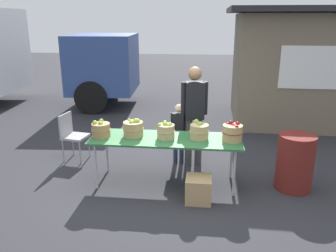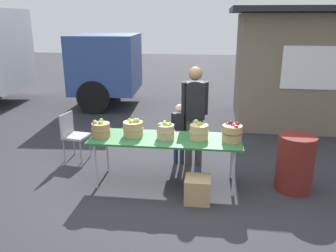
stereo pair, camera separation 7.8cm
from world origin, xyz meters
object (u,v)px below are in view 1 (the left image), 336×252
object	(u,v)px
apple_basket_green_0	(101,129)
child_customer	(179,129)
apple_basket_green_3	(199,131)
apple_basket_green_2	(166,131)
produce_crate	(198,189)
trash_barrel	(295,162)
apple_basket_green_1	(133,128)
folding_chair	(72,133)
vendor_adult	(194,109)
market_table	(166,141)
apple_basket_red_0	(232,132)

from	to	relation	value
apple_basket_green_0	child_customer	distance (m)	1.42
child_customer	apple_basket_green_3	bearing A→B (deg)	124.11
apple_basket_green_2	produce_crate	distance (m)	1.01
apple_basket_green_3	trash_barrel	distance (m)	1.52
apple_basket_green_1	folding_chair	distance (m)	1.54
folding_chair	produce_crate	xyz separation A→B (m)	(2.34, -1.28, -0.33)
folding_chair	trash_barrel	distance (m)	3.84
child_customer	produce_crate	bearing A→B (deg)	114.60
vendor_adult	produce_crate	size ratio (longest dim) A/B	4.80
apple_basket_green_1	market_table	bearing A→B (deg)	-4.85
apple_basket_green_2	trash_barrel	world-z (taller)	apple_basket_green_2
folding_chair	vendor_adult	bearing A→B (deg)	-80.19
apple_basket_green_2	apple_basket_red_0	bearing A→B (deg)	-0.46
market_table	apple_basket_green_2	xyz separation A→B (m)	(-0.00, 0.00, 0.16)
apple_basket_green_1	trash_barrel	distance (m)	2.50
market_table	trash_barrel	xyz separation A→B (m)	(1.95, 0.04, -0.28)
market_table	vendor_adult	xyz separation A→B (m)	(0.40, 0.79, 0.31)
apple_basket_green_3	produce_crate	xyz separation A→B (m)	(0.02, -0.55, -0.69)
apple_basket_green_1	apple_basket_green_2	xyz separation A→B (m)	(0.51, -0.04, -0.01)
apple_basket_green_1	apple_basket_green_3	size ratio (longest dim) A/B	1.09
trash_barrel	market_table	bearing A→B (deg)	-178.84
apple_basket_green_0	vendor_adult	world-z (taller)	vendor_adult
apple_basket_green_2	trash_barrel	size ratio (longest dim) A/B	0.33
apple_basket_red_0	produce_crate	size ratio (longest dim) A/B	0.86
child_customer	apple_basket_red_0	bearing A→B (deg)	145.04
apple_basket_green_0	folding_chair	size ratio (longest dim) A/B	0.35
apple_basket_green_0	apple_basket_green_3	bearing A→B (deg)	2.92
produce_crate	apple_basket_green_2	bearing A→B (deg)	135.99
produce_crate	apple_basket_green_1	bearing A→B (deg)	151.90
market_table	apple_basket_green_1	bearing A→B (deg)	175.15
folding_chair	produce_crate	distance (m)	2.69
apple_basket_green_2	market_table	bearing A→B (deg)	-19.90
produce_crate	apple_basket_green_0	bearing A→B (deg)	162.76
market_table	apple_basket_green_2	bearing A→B (deg)	160.10
apple_basket_green_3	apple_basket_green_1	bearing A→B (deg)	179.85
child_customer	trash_barrel	xyz separation A→B (m)	(1.82, -0.75, -0.21)
apple_basket_red_0	trash_barrel	bearing A→B (deg)	2.74
apple_basket_green_0	produce_crate	size ratio (longest dim) A/B	0.83
market_table	produce_crate	distance (m)	0.90
market_table	apple_basket_green_0	world-z (taller)	apple_basket_green_0
market_table	trash_barrel	world-z (taller)	trash_barrel
apple_basket_green_2	apple_basket_red_0	world-z (taller)	apple_basket_red_0
produce_crate	trash_barrel	bearing A→B (deg)	21.01
apple_basket_green_2	vendor_adult	world-z (taller)	vendor_adult
market_table	trash_barrel	size ratio (longest dim) A/B	2.68
apple_basket_green_1	apple_basket_green_3	world-z (taller)	apple_basket_green_1
market_table	child_customer	size ratio (longest dim) A/B	2.11
apple_basket_green_3	child_customer	bearing A→B (deg)	116.24
apple_basket_green_0	vendor_adult	bearing A→B (deg)	30.66
apple_basket_green_3	vendor_adult	distance (m)	0.77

